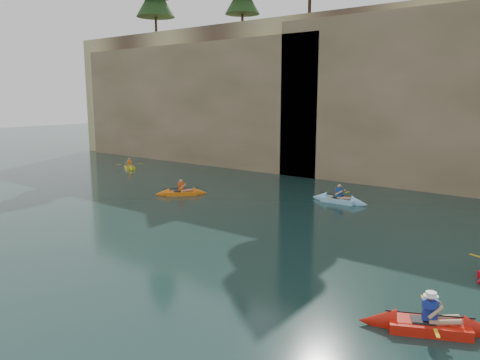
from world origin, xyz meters
The scene contains 10 objects.
ground centered at (0.00, 0.00, 0.00)m, with size 160.00×160.00×0.00m, color black.
cliff centered at (0.00, 30.00, 6.00)m, with size 70.00×16.00×12.00m, color tan.
cliff_slab_west centered at (-20.00, 22.60, 5.28)m, with size 26.00×2.40×10.56m, color #A18162.
cliff_slab_center centered at (2.00, 22.60, 5.70)m, with size 24.00×2.40×11.40m, color #A18162.
sea_cave_west centered at (-18.00, 21.95, 2.00)m, with size 4.50×1.00×4.00m, color black.
sea_cave_center centered at (-4.00, 21.95, 1.60)m, with size 3.50×1.00×3.20m, color black.
main_kayaker centered at (6.00, 3.77, 0.17)m, with size 3.44×2.19×1.28m.
kayaker_orange centered at (-10.55, 11.58, 0.15)m, with size 2.63×2.76×1.18m.
kayaker_yellow centered at (-21.16, 16.30, 0.14)m, with size 2.65×1.93×1.09m.
kayaker_ltblue_mid centered at (-2.26, 15.55, 0.16)m, with size 3.34×2.50×1.27m.
Camera 1 is at (8.96, -7.69, 5.80)m, focal length 35.00 mm.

